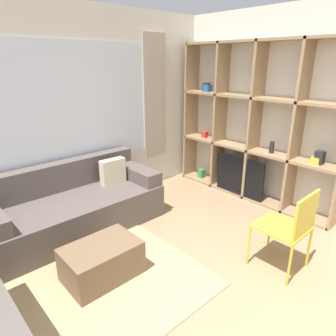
{
  "coord_description": "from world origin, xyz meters",
  "views": [
    {
      "loc": [
        -1.64,
        -0.71,
        2.0
      ],
      "look_at": [
        0.53,
        1.65,
        0.85
      ],
      "focal_mm": 32.0,
      "sensor_mm": 36.0,
      "label": 1
    }
  ],
  "objects_px": {
    "shelving_unit": "(255,127)",
    "ottoman": "(102,261)",
    "couch_main": "(75,207)",
    "folding_chair": "(291,224)"
  },
  "relations": [
    {
      "from": "folding_chair",
      "to": "shelving_unit",
      "type": "bearing_deg",
      "value": -135.66
    },
    {
      "from": "shelving_unit",
      "to": "couch_main",
      "type": "xyz_separation_m",
      "value": [
        -2.46,
        0.93,
        -0.8
      ]
    },
    {
      "from": "couch_main",
      "to": "folding_chair",
      "type": "xyz_separation_m",
      "value": [
        1.18,
        -2.19,
        0.22
      ]
    },
    {
      "from": "ottoman",
      "to": "folding_chair",
      "type": "relative_size",
      "value": 0.82
    },
    {
      "from": "shelving_unit",
      "to": "ottoman",
      "type": "bearing_deg",
      "value": -177.81
    },
    {
      "from": "shelving_unit",
      "to": "ottoman",
      "type": "height_order",
      "value": "shelving_unit"
    },
    {
      "from": "folding_chair",
      "to": "couch_main",
      "type": "bearing_deg",
      "value": -61.71
    },
    {
      "from": "couch_main",
      "to": "ottoman",
      "type": "xyz_separation_m",
      "value": [
        -0.24,
        -1.04,
        -0.12
      ]
    },
    {
      "from": "couch_main",
      "to": "folding_chair",
      "type": "distance_m",
      "value": 2.49
    },
    {
      "from": "shelving_unit",
      "to": "couch_main",
      "type": "distance_m",
      "value": 2.75
    }
  ]
}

